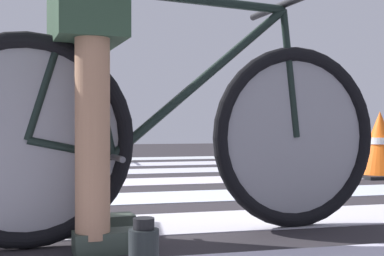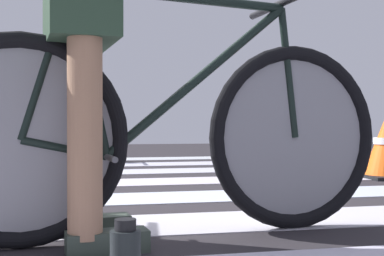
# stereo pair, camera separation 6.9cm
# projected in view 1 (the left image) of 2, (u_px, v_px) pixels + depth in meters

# --- Properties ---
(ground) EXTENTS (18.00, 14.00, 0.02)m
(ground) POSITION_uv_depth(u_px,v_px,m) (60.00, 198.00, 2.91)
(ground) COLOR #29252A
(crosswalk_markings) EXTENTS (5.48, 6.53, 0.00)m
(crosswalk_markings) POSITION_uv_depth(u_px,v_px,m) (61.00, 200.00, 2.76)
(crosswalk_markings) COLOR #B6B7C3
(crosswalk_markings) RESTS_ON ground
(bicycle_1_of_3) EXTENTS (1.73, 0.52, 0.93)m
(bicycle_1_of_3) POSITION_uv_depth(u_px,v_px,m) (173.00, 131.00, 1.88)
(bicycle_1_of_3) COLOR black
(bicycle_1_of_3) RESTS_ON ground
(cyclist_1_of_3) EXTENTS (0.35, 0.43, 0.96)m
(cyclist_1_of_3) POSITION_uv_depth(u_px,v_px,m) (87.00, 62.00, 1.77)
(cyclist_1_of_3) COLOR #A87A5B
(cyclist_1_of_3) RESTS_ON ground
(traffic_cone) EXTENTS (0.44, 0.44, 0.50)m
(traffic_cone) POSITION_uv_depth(u_px,v_px,m) (380.00, 146.00, 3.98)
(traffic_cone) COLOR black
(traffic_cone) RESTS_ON ground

